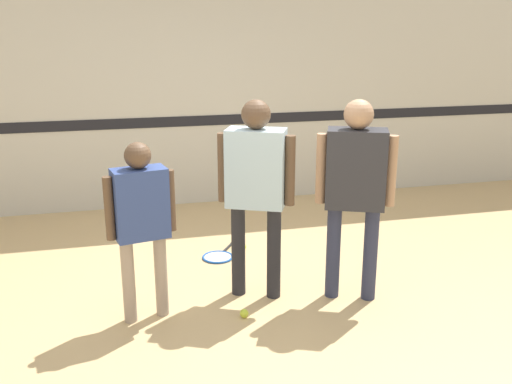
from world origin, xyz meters
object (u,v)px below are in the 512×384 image
at_px(person_student_right, 355,179).
at_px(racket_spare_on_floor, 219,256).
at_px(person_student_left, 141,213).
at_px(tennis_ball_near_instructor, 244,313).
at_px(person_instructor, 256,178).
at_px(tennis_ball_by_spare_racket, 243,247).

distance_m(person_student_right, racket_spare_on_floor, 1.70).
height_order(person_student_left, tennis_ball_near_instructor, person_student_left).
distance_m(person_instructor, racket_spare_on_floor, 1.30).
height_order(person_student_right, racket_spare_on_floor, person_student_right).
bearing_deg(person_student_left, tennis_ball_by_spare_racket, 37.10).
distance_m(person_instructor, tennis_ball_near_instructor, 1.03).
bearing_deg(racket_spare_on_floor, tennis_ball_near_instructor, -147.59).
distance_m(person_instructor, tennis_ball_by_spare_racket, 1.36).
xyz_separation_m(tennis_ball_near_instructor, tennis_ball_by_spare_racket, (0.28, 1.31, 0.00)).
relative_size(person_student_left, tennis_ball_near_instructor, 20.44).
height_order(person_student_left, person_student_right, person_student_right).
relative_size(person_student_left, racket_spare_on_floor, 2.59).
bearing_deg(person_student_left, person_instructor, -0.79).
relative_size(person_instructor, person_student_right, 1.00).
distance_m(person_instructor, person_student_left, 0.92).
bearing_deg(tennis_ball_near_instructor, tennis_ball_by_spare_racket, 77.82).
bearing_deg(racket_spare_on_floor, person_instructor, -135.94).
bearing_deg(person_instructor, tennis_ball_near_instructor, -92.18).
distance_m(person_instructor, person_student_right, 0.76).
xyz_separation_m(person_student_left, tennis_ball_near_instructor, (0.71, -0.18, -0.80)).
relative_size(racket_spare_on_floor, tennis_ball_by_spare_racket, 7.89).
height_order(person_instructor, tennis_ball_by_spare_racket, person_instructor).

